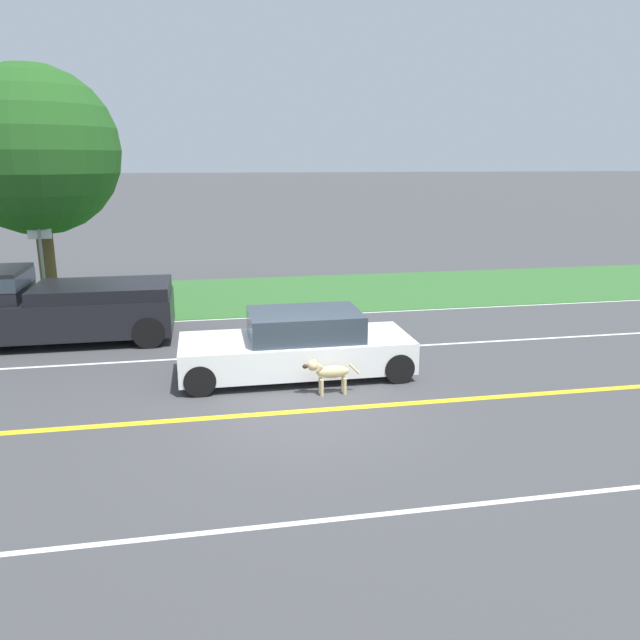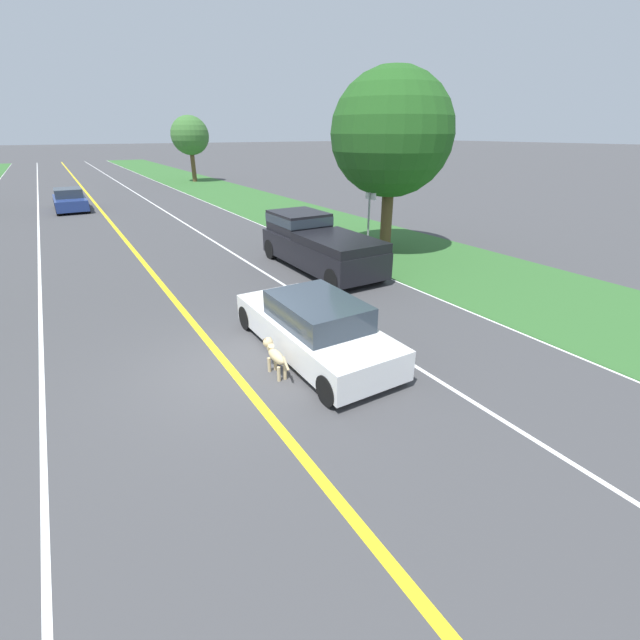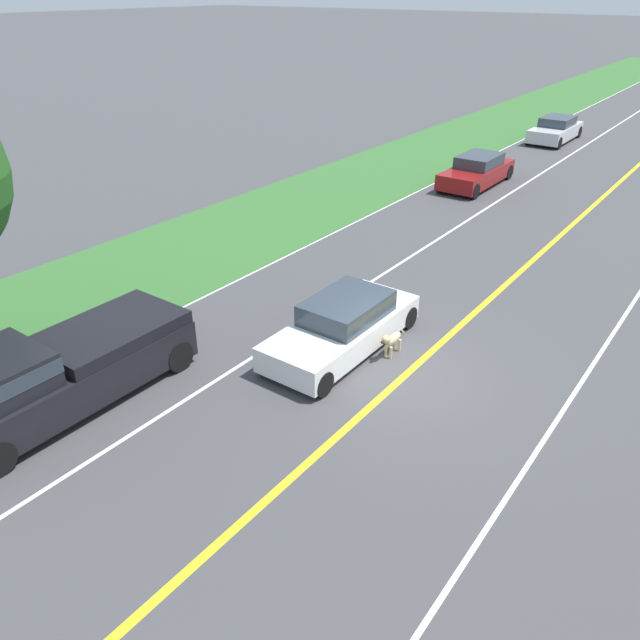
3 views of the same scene
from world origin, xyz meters
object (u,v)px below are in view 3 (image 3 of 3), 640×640
at_px(pickup_truck, 56,371).
at_px(car_trailing_mid, 555,130).
at_px(ego_car, 343,326).
at_px(dog, 392,340).
at_px(car_trailing_near, 477,171).

bearing_deg(pickup_truck, car_trailing_mid, -90.22).
distance_m(ego_car, dog, 1.27).
xyz_separation_m(ego_car, car_trailing_near, (3.34, -15.71, 0.02)).
distance_m(ego_car, pickup_truck, 6.78).
relative_size(dog, car_trailing_near, 0.24).
bearing_deg(dog, car_trailing_near, -73.94).
distance_m(car_trailing_near, car_trailing_mid, 11.35).
bearing_deg(dog, car_trailing_mid, -80.65).
height_order(dog, car_trailing_near, car_trailing_near).
relative_size(dog, pickup_truck, 0.20).
relative_size(pickup_truck, car_trailing_near, 1.19).
bearing_deg(car_trailing_mid, ego_car, 97.17).
xyz_separation_m(car_trailing_near, car_trailing_mid, (0.06, -11.35, 0.00)).
xyz_separation_m(ego_car, pickup_truck, (3.53, 5.78, 0.31)).
distance_m(dog, pickup_truck, 7.79).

